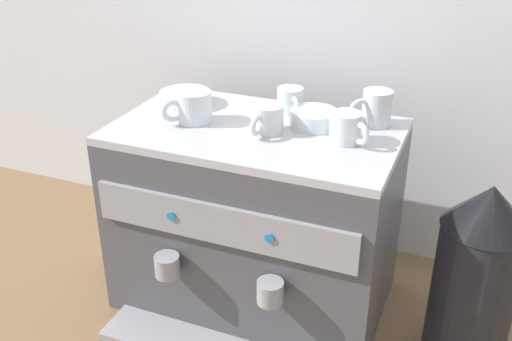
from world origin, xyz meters
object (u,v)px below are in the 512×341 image
at_px(milk_pitcher, 115,230).
at_px(espresso_machine, 255,218).
at_px(ceramic_cup_0, 267,119).
at_px(ceramic_cup_3, 375,108).
at_px(ceramic_cup_2, 347,127).
at_px(ceramic_bowl_1, 314,119).
at_px(ceramic_cup_4, 290,101).
at_px(ceramic_bowl_0, 185,98).
at_px(ceramic_cup_1, 192,107).
at_px(coffee_grinder, 476,275).

bearing_deg(milk_pitcher, espresso_machine, -2.99).
relative_size(ceramic_cup_0, ceramic_cup_3, 1.14).
distance_m(ceramic_cup_2, ceramic_bowl_1, 0.11).
height_order(ceramic_cup_4, ceramic_bowl_0, ceramic_cup_4).
bearing_deg(ceramic_cup_2, ceramic_cup_0, -174.76).
height_order(ceramic_cup_1, ceramic_cup_3, ceramic_cup_3).
relative_size(ceramic_cup_3, ceramic_bowl_1, 0.85).
bearing_deg(coffee_grinder, ceramic_cup_1, 179.47).
xyz_separation_m(espresso_machine, milk_pitcher, (-0.43, 0.02, -0.15)).
xyz_separation_m(ceramic_cup_0, milk_pitcher, (-0.47, 0.03, -0.42)).
xyz_separation_m(ceramic_cup_1, ceramic_cup_3, (0.39, 0.14, 0.00)).
relative_size(ceramic_cup_0, ceramic_cup_4, 1.21).
relative_size(ceramic_cup_4, coffee_grinder, 0.20).
xyz_separation_m(ceramic_cup_2, ceramic_bowl_0, (-0.42, 0.07, -0.02)).
distance_m(espresso_machine, ceramic_cup_1, 0.31).
xyz_separation_m(ceramic_cup_0, ceramic_bowl_1, (0.09, 0.07, -0.01)).
distance_m(espresso_machine, milk_pitcher, 0.46).
bearing_deg(ceramic_cup_4, ceramic_bowl_1, -37.08).
relative_size(espresso_machine, ceramic_cup_4, 7.41).
relative_size(ceramic_cup_0, coffee_grinder, 0.24).
relative_size(espresso_machine, ceramic_bowl_1, 5.92).
height_order(ceramic_cup_3, coffee_grinder, ceramic_cup_3).
height_order(ceramic_cup_2, coffee_grinder, ceramic_cup_2).
xyz_separation_m(espresso_machine, ceramic_cup_1, (-0.15, -0.02, 0.27)).
bearing_deg(ceramic_bowl_1, ceramic_cup_4, 142.92).
bearing_deg(espresso_machine, ceramic_cup_4, 70.99).
bearing_deg(milk_pitcher, ceramic_cup_1, -7.76).
xyz_separation_m(ceramic_bowl_0, ceramic_bowl_1, (0.34, -0.02, 0.00)).
height_order(ceramic_cup_2, ceramic_cup_3, ceramic_cup_3).
height_order(ceramic_cup_1, coffee_grinder, ceramic_cup_1).
bearing_deg(espresso_machine, milk_pitcher, 177.01).
bearing_deg(coffee_grinder, ceramic_cup_3, 151.90).
distance_m(ceramic_cup_2, coffee_grinder, 0.41).
bearing_deg(ceramic_cup_1, ceramic_cup_4, 35.61).
relative_size(espresso_machine, ceramic_cup_2, 6.79).
xyz_separation_m(ceramic_bowl_1, milk_pitcher, (-0.55, -0.04, -0.40)).
bearing_deg(coffee_grinder, milk_pitcher, 177.26).
height_order(ceramic_cup_0, milk_pitcher, ceramic_cup_0).
relative_size(ceramic_cup_4, milk_pitcher, 0.56).
height_order(ceramic_cup_1, ceramic_bowl_0, ceramic_cup_1).
xyz_separation_m(espresso_machine, ceramic_bowl_1, (0.12, 0.06, 0.25)).
xyz_separation_m(espresso_machine, ceramic_cup_2, (0.21, 0.01, 0.26)).
bearing_deg(ceramic_bowl_0, ceramic_cup_4, 8.62).
height_order(ceramic_bowl_0, milk_pitcher, ceramic_bowl_0).
xyz_separation_m(ceramic_cup_3, ceramic_bowl_0, (-0.46, -0.04, -0.02)).
distance_m(ceramic_cup_1, ceramic_cup_2, 0.35).
bearing_deg(ceramic_bowl_1, ceramic_cup_1, -163.57).
bearing_deg(ceramic_cup_3, ceramic_cup_1, -160.50).
distance_m(ceramic_cup_0, ceramic_cup_1, 0.18).
xyz_separation_m(ceramic_cup_3, coffee_grinder, (0.27, -0.14, -0.28)).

